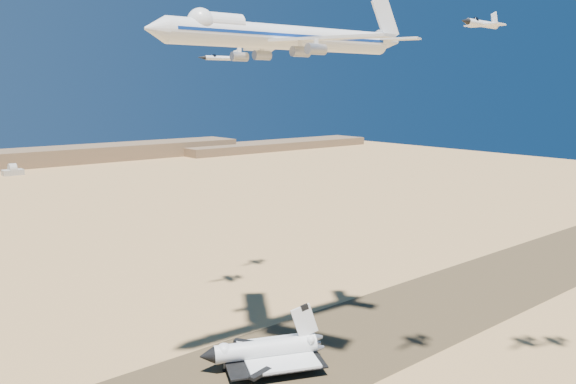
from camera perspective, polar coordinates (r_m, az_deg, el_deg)
ground at (r=176.97m, az=-1.17°, el=-17.39°), size 1200.00×1200.00×0.00m
runway at (r=176.96m, az=-1.17°, el=-17.38°), size 600.00×50.00×0.06m
ridgeline at (r=674.86m, az=-25.14°, el=2.91°), size 960.00×90.00×18.00m
shuttle at (r=175.43m, az=-2.39°, el=-15.82°), size 38.38×32.44×18.68m
carrier_747 at (r=154.22m, az=-0.93°, el=15.48°), size 81.73×63.19×20.36m
crew_a at (r=175.10m, az=2.42°, el=-17.41°), size 0.57×0.67×1.56m
crew_b at (r=176.56m, az=0.30°, el=-17.14°), size 0.54×0.83×1.62m
crew_c at (r=178.86m, az=1.15°, el=-16.73°), size 1.16×0.89×1.77m
chase_jet_a at (r=145.52m, az=19.06°, el=15.89°), size 16.52×8.89×4.11m
chase_jet_d at (r=204.29m, az=-6.72°, el=13.37°), size 16.53×9.28×4.15m
chase_jet_e at (r=224.50m, az=-3.23°, el=15.55°), size 14.64×7.89×3.65m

